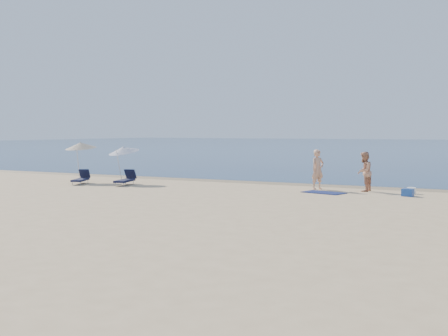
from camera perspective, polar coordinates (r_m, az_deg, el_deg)
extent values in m
plane|color=#CCB288|center=(14.14, -21.41, -8.22)|extent=(160.00, 160.00, 0.00)
cube|color=#0D284F|center=(109.74, 21.21, 2.06)|extent=(240.00, 160.00, 0.01)
cube|color=#847254|center=(30.56, 6.73, -1.62)|extent=(240.00, 1.60, 0.00)
imported|color=tan|center=(27.89, 9.50, -0.15)|extent=(0.78, 0.85, 1.96)
imported|color=tan|center=(27.37, 14.05, -0.36)|extent=(0.82, 1.00, 1.89)
cube|color=#0E184A|center=(26.42, 10.11, -2.47)|extent=(2.09, 1.50, 0.03)
cube|color=white|center=(27.05, 18.49, -2.19)|extent=(0.38, 0.34, 0.29)
cube|color=#1D48A1|center=(25.95, 18.16, -2.38)|extent=(0.53, 0.42, 0.34)
cylinder|color=silver|center=(31.02, -10.59, 0.12)|extent=(0.14, 0.44, 1.90)
cone|color=white|center=(31.29, -10.17, 1.86)|extent=(2.03, 2.05, 0.64)
sphere|color=silver|center=(31.28, -10.18, 2.16)|extent=(0.06, 0.06, 0.06)
cylinder|color=silver|center=(32.71, -14.59, 0.40)|extent=(0.05, 0.28, 2.10)
cone|color=beige|center=(32.84, -14.35, 2.24)|extent=(1.80, 1.82, 0.53)
sphere|color=silver|center=(32.84, -14.36, 2.56)|extent=(0.06, 0.06, 0.06)
cube|color=#131835|center=(31.24, -14.40, -1.18)|extent=(1.12, 1.64, 0.10)
cube|color=#131835|center=(31.95, -13.98, -0.55)|extent=(0.67, 0.56, 0.50)
cylinder|color=#A5A5AD|center=(31.18, -14.00, -1.39)|extent=(0.03, 0.03, 0.23)
cube|color=#121633|center=(30.12, -10.07, -1.28)|extent=(0.95, 1.70, 0.11)
cube|color=#121633|center=(30.83, -9.49, -0.60)|extent=(0.66, 0.52, 0.52)
cylinder|color=#A5A5AD|center=(30.04, -9.66, -1.52)|extent=(0.03, 0.03, 0.24)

